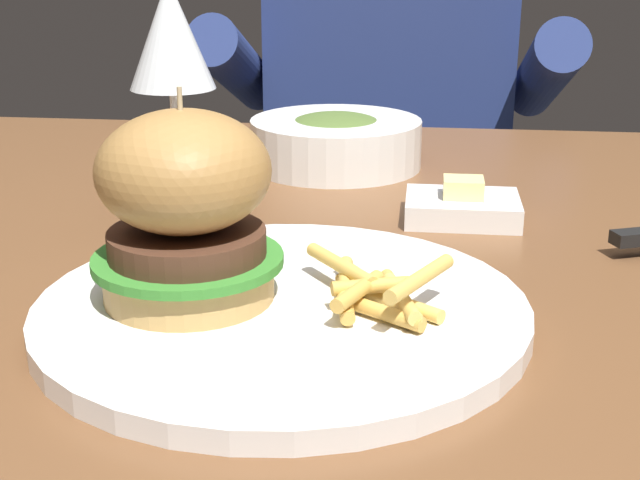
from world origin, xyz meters
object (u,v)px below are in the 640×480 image
Objects in this scene: main_plate at (282,311)px; wine_glass at (171,42)px; diner_person at (387,200)px; butter_dish at (462,206)px; burger_sandwich at (185,207)px; soup_bowl at (336,141)px.

wine_glass is at bearing 120.99° from main_plate.
wine_glass is 0.76m from diner_person.
main_plate is 0.27m from wine_glass.
diner_person is (-0.09, 0.65, -0.19)m from butter_dish.
wine_glass reaches higher than main_plate.
diner_person is at bearing 97.83° from butter_dish.
main_plate is at bearing -117.83° from butter_dish.
burger_sandwich is (-0.06, -0.00, 0.07)m from main_plate.
soup_bowl is (0.05, 0.39, -0.05)m from burger_sandwich.
soup_bowl is at bearing 59.61° from wine_glass.
butter_dish is (0.12, 0.22, 0.00)m from main_plate.
burger_sandwich is at bearing -97.44° from soup_bowl.
wine_glass is (-0.12, 0.20, 0.14)m from main_plate.
burger_sandwich is 0.40m from soup_bowl.
soup_bowl is at bearing 126.46° from butter_dish.
main_plate is at bearing -91.81° from diner_person.
diner_person is (0.03, 0.87, -0.18)m from main_plate.
diner_person is (0.03, 0.48, -0.20)m from soup_bowl.
butter_dish is 0.21m from soup_bowl.
soup_bowl is 0.52m from diner_person.
butter_dish is 0.08× the size of diner_person.
wine_glass is at bearing 107.08° from burger_sandwich.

